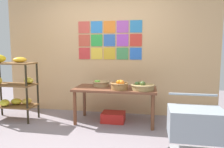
{
  "coord_description": "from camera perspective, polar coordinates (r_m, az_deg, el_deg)",
  "views": [
    {
      "loc": [
        0.9,
        -2.62,
        1.34
      ],
      "look_at": [
        0.25,
        0.91,
        0.92
      ],
      "focal_mm": 33.47,
      "sensor_mm": 36.0,
      "label": 1
    }
  ],
  "objects": [
    {
      "name": "ground",
      "position": [
        3.08,
        -8.04,
        -19.12
      ],
      "size": [
        9.24,
        9.24,
        0.0
      ],
      "primitive_type": "plane",
      "color": "gray"
    },
    {
      "name": "back_wall_with_art",
      "position": [
        4.37,
        -1.43,
        8.24
      ],
      "size": [
        4.42,
        0.07,
        2.91
      ],
      "color": "tan",
      "rests_on": "ground"
    },
    {
      "name": "banana_shelf_unit",
      "position": [
        4.38,
        -25.5,
        -2.49
      ],
      "size": [
        0.85,
        0.52,
        1.24
      ],
      "color": "black",
      "rests_on": "ground"
    },
    {
      "name": "display_table",
      "position": [
        3.82,
        0.87,
        -4.94
      ],
      "size": [
        1.48,
        0.66,
        0.65
      ],
      "color": "brown",
      "rests_on": "ground"
    },
    {
      "name": "fruit_basket_back_right",
      "position": [
        3.64,
        8.35,
        -3.34
      ],
      "size": [
        0.4,
        0.4,
        0.15
      ],
      "color": "#A68850",
      "rests_on": "display_table"
    },
    {
      "name": "fruit_basket_centre",
      "position": [
        3.64,
        2.06,
        -3.06
      ],
      "size": [
        0.31,
        0.31,
        0.17
      ],
      "color": "olive",
      "rests_on": "display_table"
    },
    {
      "name": "fruit_basket_right",
      "position": [
        3.95,
        -3.09,
        -2.57
      ],
      "size": [
        0.32,
        0.32,
        0.12
      ],
      "color": "tan",
      "rests_on": "display_table"
    },
    {
      "name": "produce_crate_under_table",
      "position": [
        3.96,
        0.35,
        -11.66
      ],
      "size": [
        0.42,
        0.32,
        0.18
      ],
      "primitive_type": "cube",
      "color": "red",
      "rests_on": "ground"
    },
    {
      "name": "shopping_cart",
      "position": [
        2.72,
        21.8,
        -12.94
      ],
      "size": [
        0.62,
        0.47,
        0.78
      ],
      "rotation": [
        0.0,
        0.0,
        -0.08
      ],
      "color": "black",
      "rests_on": "ground"
    }
  ]
}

